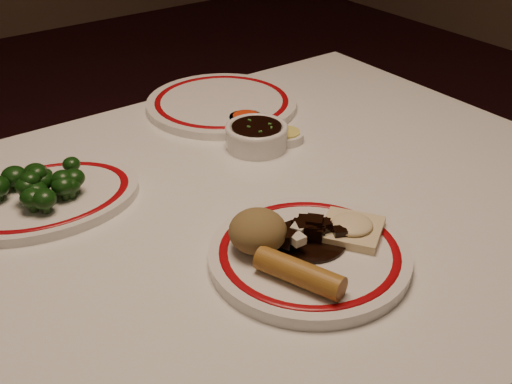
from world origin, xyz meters
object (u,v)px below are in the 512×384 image
at_px(dining_table, 242,256).
at_px(broccoli_pile, 43,184).
at_px(rice_mound, 258,231).
at_px(broccoli_plate, 44,198).
at_px(main_plate, 309,255).
at_px(soy_bowl, 257,137).
at_px(fried_wonton, 352,228).
at_px(spring_roll, 299,273).
at_px(stirfry_heap, 309,233).

bearing_deg(dining_table, broccoli_pile, 142.36).
distance_m(rice_mound, broccoli_plate, 0.36).
distance_m(main_plate, broccoli_pile, 0.42).
bearing_deg(soy_bowl, main_plate, -114.40).
bearing_deg(fried_wonton, broccoli_pile, 131.07).
bearing_deg(fried_wonton, soy_bowl, 77.55).
height_order(dining_table, spring_roll, spring_roll).
xyz_separation_m(spring_roll, soy_bowl, (0.20, 0.35, -0.01)).
xyz_separation_m(broccoli_plate, broccoli_pile, (0.00, -0.01, 0.03)).
distance_m(rice_mound, soy_bowl, 0.33).
relative_size(dining_table, rice_mound, 15.50).
distance_m(main_plate, soy_bowl, 0.34).
relative_size(broccoli_plate, broccoli_pile, 2.12).
xyz_separation_m(rice_mound, soy_bowl, (0.19, 0.27, -0.03)).
xyz_separation_m(fried_wonton, broccoli_plate, (-0.30, 0.35, -0.02)).
distance_m(spring_roll, broccoli_plate, 0.43).
height_order(rice_mound, stirfry_heap, rice_mound).
height_order(stirfry_heap, broccoli_pile, broccoli_pile).
bearing_deg(main_plate, broccoli_pile, 124.02).
xyz_separation_m(broccoli_plate, soy_bowl, (0.37, -0.04, 0.01)).
height_order(fried_wonton, soy_bowl, same).
height_order(spring_roll, broccoli_pile, broccoli_pile).
bearing_deg(fried_wonton, main_plate, 176.52).
bearing_deg(soy_bowl, stirfry_heap, -113.39).
bearing_deg(broccoli_plate, soy_bowl, -6.12).
distance_m(broccoli_plate, soy_bowl, 0.38).
bearing_deg(stirfry_heap, spring_roll, -137.89).
relative_size(spring_roll, broccoli_plate, 0.36).
bearing_deg(broccoli_plate, rice_mound, -59.47).
bearing_deg(spring_roll, fried_wonton, -2.89).
bearing_deg(rice_mound, fried_wonton, -21.54).
height_order(rice_mound, soy_bowl, rice_mound).
distance_m(rice_mound, spring_roll, 0.09).
relative_size(stirfry_heap, soy_bowl, 0.95).
xyz_separation_m(fried_wonton, soy_bowl, (0.07, 0.31, -0.01)).
xyz_separation_m(dining_table, stirfry_heap, (0.01, -0.14, 0.12)).
bearing_deg(soy_bowl, broccoli_pile, 174.90).
bearing_deg(spring_roll, soy_bowl, 40.90).
distance_m(stirfry_heap, broccoli_plate, 0.41).
bearing_deg(rice_mound, dining_table, 64.56).
xyz_separation_m(rice_mound, broccoli_plate, (-0.18, 0.31, -0.04)).
height_order(main_plate, rice_mound, rice_mound).
relative_size(spring_roll, broccoli_pile, 0.77).
bearing_deg(rice_mound, spring_roll, -91.14).
height_order(rice_mound, fried_wonton, rice_mound).
height_order(dining_table, broccoli_pile, broccoli_pile).
distance_m(spring_roll, broccoli_pile, 0.43).
distance_m(dining_table, stirfry_heap, 0.19).
bearing_deg(soy_bowl, spring_roll, -118.84).
xyz_separation_m(dining_table, fried_wonton, (0.07, -0.17, 0.12)).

